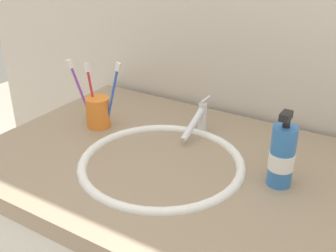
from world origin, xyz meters
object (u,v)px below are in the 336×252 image
Objects in this scene: toothbrush_purple at (80,90)px; soap_dispenser at (282,156)px; toothbrush_cup at (98,112)px; toothbrush_red at (91,90)px; toothbrush_blue at (113,91)px; faucet at (199,119)px.

soap_dispenser is (0.57, 0.02, -0.05)m from toothbrush_purple.
toothbrush_cup is at bearing 178.20° from soap_dispenser.
toothbrush_red reaches higher than soap_dispenser.
toothbrush_blue is at bearing 12.07° from toothbrush_cup.
toothbrush_blue is 0.49m from soap_dispenser.
soap_dispenser is at bearing -1.80° from toothbrush_cup.
toothbrush_blue is (0.07, 0.01, 0.01)m from toothbrush_red.
faucet is 1.74× the size of toothbrush_cup.
faucet is 0.25m from toothbrush_blue.
toothbrush_cup is (-0.27, -0.11, -0.00)m from faucet.
toothbrush_purple is (-0.30, -0.14, 0.07)m from faucet.
toothbrush_purple is 1.04× the size of toothbrush_blue.
faucet is 0.30m from soap_dispenser.
faucet reaches higher than toothbrush_cup.
toothbrush_purple reaches higher than soap_dispenser.
soap_dispenser is (0.27, -0.13, 0.03)m from faucet.
faucet is 0.34m from toothbrush_purple.
toothbrush_cup is 0.43× the size of toothbrush_purple.
toothbrush_cup is 0.09m from toothbrush_purple.
faucet is at bearing 25.75° from toothbrush_purple.
toothbrush_red is at bearing 174.05° from toothbrush_cup.
faucet is at bearing 21.94° from toothbrush_cup.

